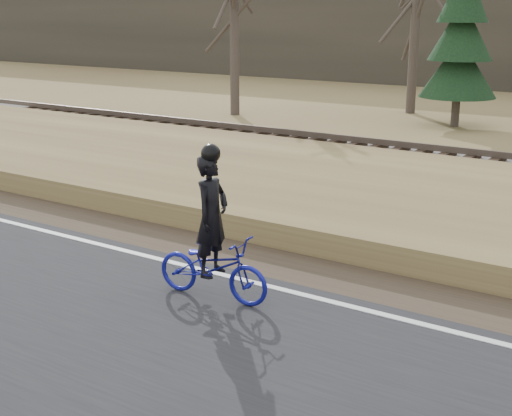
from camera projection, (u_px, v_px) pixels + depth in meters
The scene contains 9 objects.
ground at pixel (352, 318), 9.34m from camera, with size 120.00×120.00×0.00m, color olive.
road at pixel (244, 400), 7.33m from camera, with size 120.00×6.00×0.06m, color black.
edge_line at pixel (359, 308), 9.49m from camera, with size 120.00×0.12×0.01m, color silver.
shoulder at pixel (389, 288), 10.30m from camera, with size 120.00×1.60×0.04m, color #473A2B.
embankment at pixel (458, 224), 12.65m from camera, with size 120.00×5.00×0.44m, color olive.
cyclist at pixel (212, 250), 9.67m from camera, with size 1.75×0.74×2.16m.
bare_tree_far_left at pixel (234, 21), 26.36m from camera, with size 0.36×0.36×6.93m, color #473D34.
bare_tree_left at pixel (416, 17), 26.76m from camera, with size 0.36×0.36×7.21m, color #473D34.
conifer at pixel (461, 32), 23.75m from camera, with size 2.60×2.60×6.68m.
Camera 1 is at (3.72, -7.86, 3.91)m, focal length 50.00 mm.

